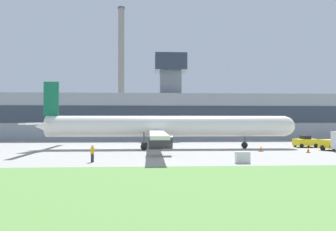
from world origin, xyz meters
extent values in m
plane|color=#999691|center=(0.00, 0.00, 0.00)|extent=(400.00, 400.00, 0.00)
cube|color=#8C939E|center=(0.00, 26.29, 4.69)|extent=(85.95, 15.10, 9.37)
cube|color=#2D3847|center=(0.00, 18.69, 5.15)|extent=(84.23, 0.16, 3.37)
cube|color=slate|center=(3.67, 26.29, 7.38)|extent=(4.54, 4.54, 14.76)
cube|color=#283342|center=(3.67, 26.29, 16.57)|extent=(6.81, 6.81, 3.63)
cylinder|color=gray|center=(-10.13, 60.62, 20.08)|extent=(2.01, 2.01, 40.15)
cylinder|color=#4C4C51|center=(-10.13, 60.62, 40.45)|extent=(2.31, 2.31, 0.60)
cylinder|color=white|center=(1.69, -0.11, 3.15)|extent=(33.39, 2.89, 2.89)
sphere|color=white|center=(18.38, -0.11, 3.15)|extent=(2.74, 2.74, 2.74)
cone|color=white|center=(-15.01, -0.11, 3.15)|extent=(3.18, 2.74, 2.74)
cube|color=#146647|center=(-14.40, -0.11, 6.93)|extent=(2.02, 0.24, 4.68)
cube|color=white|center=(-14.52, -5.09, 3.58)|extent=(0.81, 9.95, 0.20)
cube|color=white|center=(-14.52, 4.86, 3.58)|extent=(0.81, 9.95, 0.20)
cube|color=white|center=(0.02, -8.98, 2.43)|extent=(1.80, 16.58, 0.36)
cube|color=white|center=(0.02, 8.76, 2.43)|extent=(1.80, 16.58, 0.36)
cylinder|color=#333338|center=(0.32, -9.02, 1.49)|extent=(2.69, 1.57, 1.57)
cylinder|color=#333338|center=(0.32, 8.80, 1.49)|extent=(2.69, 1.57, 1.57)
cylinder|color=#59595B|center=(12.54, -0.11, 1.44)|extent=(0.20, 0.20, 1.97)
sphere|color=black|center=(12.54, -0.11, 0.46)|extent=(0.92, 0.92, 0.92)
cylinder|color=#59595B|center=(-1.65, -2.16, 1.44)|extent=(0.20, 0.20, 1.97)
sphere|color=black|center=(-1.65, -2.16, 0.46)|extent=(0.92, 0.92, 0.92)
cylinder|color=#59595B|center=(-1.65, 1.93, 1.44)|extent=(0.20, 0.20, 1.97)
sphere|color=black|center=(-1.65, 1.93, 0.46)|extent=(0.92, 0.92, 0.92)
cube|color=yellow|center=(22.09, 1.36, 0.75)|extent=(3.06, 2.24, 0.94)
cube|color=black|center=(22.09, 1.36, 1.47)|extent=(1.08, 1.55, 0.50)
sphere|color=black|center=(23.17, 0.34, 0.30)|extent=(0.61, 0.61, 0.61)
sphere|color=black|center=(23.14, 2.42, 0.30)|extent=(0.61, 0.61, 0.61)
sphere|color=black|center=(21.05, 0.31, 0.30)|extent=(0.61, 0.61, 0.61)
sphere|color=black|center=(21.02, 2.39, 0.30)|extent=(0.61, 0.61, 0.61)
cube|color=yellow|center=(22.96, -3.55, 0.86)|extent=(2.87, 2.52, 1.09)
sphere|color=black|center=(23.94, -2.97, 0.35)|extent=(0.70, 0.70, 0.70)
sphere|color=black|center=(21.88, -3.90, 0.35)|extent=(0.70, 0.70, 0.70)
cylinder|color=#23283D|center=(-6.33, -14.31, 0.39)|extent=(0.37, 0.37, 0.79)
cylinder|color=#F2A514|center=(-6.33, -14.31, 1.10)|extent=(0.47, 0.47, 0.62)
sphere|color=tan|center=(-6.33, -14.31, 1.52)|extent=(0.21, 0.21, 0.21)
cube|color=black|center=(13.37, -4.57, 0.01)|extent=(0.60, 0.60, 0.03)
cone|color=orange|center=(13.37, -4.57, 0.36)|extent=(0.43, 0.43, 0.71)
cube|color=black|center=(18.54, -6.68, 0.01)|extent=(0.47, 0.47, 0.03)
cone|color=orange|center=(18.54, -6.68, 0.36)|extent=(0.33, 0.33, 0.72)
cube|color=silver|center=(7.76, -15.76, 0.53)|extent=(1.29, 0.69, 1.07)
camera|label=1|loc=(-0.88, -45.80, 4.00)|focal=35.00mm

